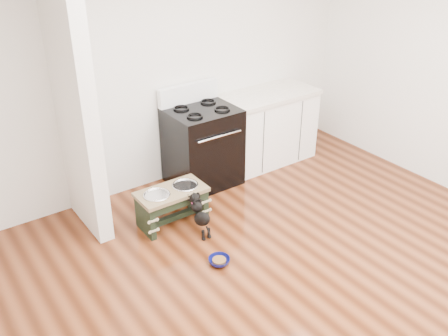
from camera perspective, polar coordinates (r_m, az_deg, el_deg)
ground at (r=4.49m, az=10.48°, el=-13.58°), size 5.00×5.00×0.00m
room_shell at (r=3.64m, az=12.67°, el=5.92°), size 5.00×5.00×5.00m
partition_wall at (r=4.82m, az=-16.78°, el=7.43°), size 0.15×0.80×2.70m
oven_range at (r=5.76m, az=-2.49°, el=2.61°), size 0.76×0.69×1.14m
cabinet_run at (r=6.32m, az=4.90°, el=4.67°), size 1.24×0.64×0.91m
dog_feeder at (r=5.11m, az=-5.96°, el=-3.65°), size 0.71×0.38×0.40m
puppy at (r=4.95m, az=-2.78°, el=-5.24°), size 0.12×0.36×0.43m
floor_bowl at (r=4.67m, az=-0.55°, el=-10.58°), size 0.22×0.22×0.06m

